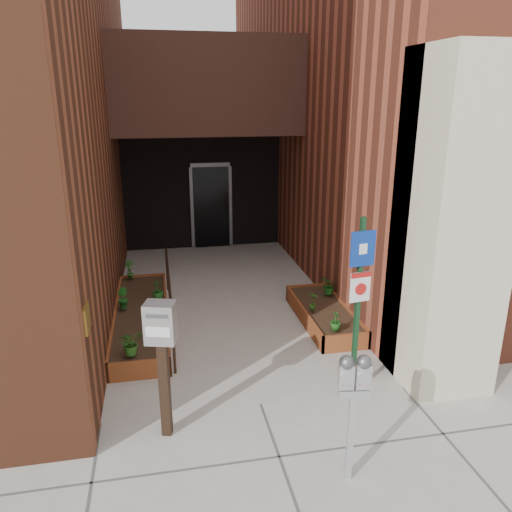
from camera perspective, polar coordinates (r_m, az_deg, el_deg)
ground at (r=6.74m, az=0.53°, el=-16.63°), size 80.00×80.00×0.00m
architecture at (r=12.42m, az=-7.39°, el=23.13°), size 20.00×14.60×10.00m
planter_left at (r=8.94m, az=-12.95°, el=-6.95°), size 0.90×3.60×0.30m
planter_right at (r=8.91m, az=7.78°, el=-6.72°), size 0.80×2.20×0.30m
handrail at (r=8.65m, az=-9.93°, el=-3.20°), size 0.04×3.34×0.90m
parking_meter at (r=5.14m, az=11.12°, el=-14.27°), size 0.33×0.17×1.44m
sign_post at (r=6.37m, az=11.71°, el=-3.88°), size 0.33×0.10×2.44m
payment_dropbox at (r=5.72m, az=-10.72°, el=-9.60°), size 0.39×0.33×1.68m
shrub_left_a at (r=7.38m, az=-14.12°, el=-9.60°), size 0.44×0.44×0.36m
shrub_left_b at (r=8.93m, az=-15.02°, el=-4.69°), size 0.28×0.28×0.37m
shrub_left_c at (r=9.17m, az=-11.18°, el=-3.81°), size 0.28×0.28×0.37m
shrub_left_d at (r=10.31m, az=-14.24°, el=-1.50°), size 0.29×0.29×0.39m
shrub_right_a at (r=7.97m, az=9.10°, el=-7.31°), size 0.20×0.20×0.31m
shrub_right_b at (r=8.60m, az=6.54°, el=-5.13°), size 0.26×0.26×0.34m
shrub_right_c at (r=9.31m, az=8.30°, el=-3.45°), size 0.41×0.41×0.32m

